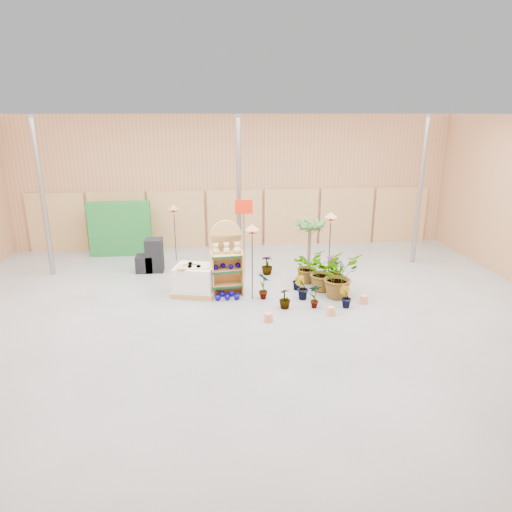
{
  "coord_description": "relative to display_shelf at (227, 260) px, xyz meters",
  "views": [
    {
      "loc": [
        -0.83,
        -9.67,
        4.55
      ],
      "look_at": [
        0.3,
        1.5,
        1.0
      ],
      "focal_mm": 32.0,
      "sensor_mm": 36.0,
      "label": 1
    }
  ],
  "objects": [
    {
      "name": "gazing_balls_floor",
      "position": [
        -0.02,
        -0.46,
        -0.81
      ],
      "size": [
        0.63,
        0.39,
        0.15
      ],
      "color": "#090081",
      "rests_on": "ground"
    },
    {
      "name": "potted_plant_2",
      "position": [
        2.53,
        -0.09,
        -0.35
      ],
      "size": [
        1.26,
        1.23,
        1.07
      ],
      "primitive_type": "imported",
      "rotation": [
        0.0,
        0.0,
        0.59
      ],
      "color": "#376329",
      "rests_on": "ground"
    },
    {
      "name": "potted_plant_6",
      "position": [
        2.26,
        0.55,
        -0.42
      ],
      "size": [
        1.11,
        1.08,
        0.93
      ],
      "primitive_type": "imported",
      "rotation": [
        0.0,
        0.0,
        0.63
      ],
      "color": "#376329",
      "rests_on": "ground"
    },
    {
      "name": "potted_plant_4",
      "position": [
        3.19,
        0.49,
        -0.54
      ],
      "size": [
        0.38,
        0.43,
        0.68
      ],
      "primitive_type": "imported",
      "rotation": [
        0.0,
        0.0,
        1.07
      ],
      "color": "#376329",
      "rests_on": "ground"
    },
    {
      "name": "potted_plant_3",
      "position": [
        2.88,
        0.23,
        -0.48
      ],
      "size": [
        0.62,
        0.62,
        0.81
      ],
      "primitive_type": "imported",
      "rotation": [
        0.0,
        0.0,
        1.03
      ],
      "color": "#376329",
      "rests_on": "ground"
    },
    {
      "name": "potted_plant_0",
      "position": [
        0.91,
        -0.56,
        -0.52
      ],
      "size": [
        0.41,
        0.46,
        0.72
      ],
      "primitive_type": "imported",
      "rotation": [
        0.0,
        0.0,
        2.09
      ],
      "color": "#376329",
      "rests_on": "ground"
    },
    {
      "name": "bird_table_right",
      "position": [
        2.86,
        0.51,
        0.96
      ],
      "size": [
        0.34,
        0.34,
        1.99
      ],
      "color": "black",
      "rests_on": "ground"
    },
    {
      "name": "potted_plant_11",
      "position": [
        1.22,
        1.27,
        -0.59
      ],
      "size": [
        0.36,
        0.36,
        0.57
      ],
      "primitive_type": "imported",
      "rotation": [
        0.0,
        0.0,
        3.03
      ],
      "color": "#376329",
      "rests_on": "ground"
    },
    {
      "name": "gazing_balls_shelf",
      "position": [
        0.0,
        -0.11,
        -0.12
      ],
      "size": [
        0.71,
        0.24,
        0.13
      ],
      "color": "#090081",
      "rests_on": "display_shelf"
    },
    {
      "name": "bird_table_back",
      "position": [
        -1.52,
        2.89,
        0.8
      ],
      "size": [
        0.34,
        0.34,
        1.82
      ],
      "color": "black",
      "rests_on": "ground"
    },
    {
      "name": "potted_plant_5",
      "position": [
        1.9,
        -0.01,
        -0.61
      ],
      "size": [
        0.36,
        0.33,
        0.54
      ],
      "primitive_type": "imported",
      "rotation": [
        0.0,
        0.0,
        0.34
      ],
      "color": "#376329",
      "rests_on": "ground"
    },
    {
      "name": "palm",
      "position": [
        2.48,
        1.39,
        0.53
      ],
      "size": [
        0.7,
        0.7,
        1.67
      ],
      "color": "brown",
      "rests_on": "ground"
    },
    {
      "name": "display_shelf",
      "position": [
        0.0,
        0.0,
        0.0
      ],
      "size": [
        0.86,
        0.6,
        1.93
      ],
      "rotation": [
        0.0,
        0.0,
        0.11
      ],
      "color": "tan",
      "rests_on": "ground"
    },
    {
      "name": "potted_plant_7",
      "position": [
        1.35,
        -1.17,
        -0.63
      ],
      "size": [
        0.35,
        0.35,
        0.51
      ],
      "primitive_type": "imported",
      "rotation": [
        0.0,
        0.0,
        3.42
      ],
      "color": "#376329",
      "rests_on": "ground"
    },
    {
      "name": "trellis_stock",
      "position": [
        -3.34,
        3.62,
        0.02
      ],
      "size": [
        2.0,
        0.3,
        1.8
      ],
      "primitive_type": "cube",
      "color": "#1C6A27",
      "rests_on": "ground"
    },
    {
      "name": "charcoal_planters",
      "position": [
        -2.17,
        1.88,
        -0.47
      ],
      "size": [
        0.8,
        0.5,
        1.0
      ],
      "color": "black",
      "rests_on": "ground"
    },
    {
      "name": "offer_sign",
      "position": [
        0.56,
        1.4,
        0.69
      ],
      "size": [
        0.5,
        0.08,
        2.2
      ],
      "color": "gray",
      "rests_on": "ground"
    },
    {
      "name": "pallet_stack",
      "position": [
        -0.83,
        -0.03,
        -0.5
      ],
      "size": [
        1.27,
        1.14,
        0.8
      ],
      "rotation": [
        0.0,
        0.0,
        -0.25
      ],
      "color": "#AC804E",
      "rests_on": "ground"
    },
    {
      "name": "room",
      "position": [
        0.46,
        -0.67,
        1.33
      ],
      "size": [
        15.2,
        12.1,
        4.7
      ],
      "color": "slate",
      "rests_on": "ground"
    },
    {
      "name": "potted_plant_9",
      "position": [
        2.82,
        -1.27,
        -0.61
      ],
      "size": [
        0.38,
        0.38,
        0.54
      ],
      "primitive_type": "imported",
      "rotation": [
        0.0,
        0.0,
        2.41
      ],
      "color": "#376329",
      "rests_on": "ground"
    },
    {
      "name": "teddy_bears",
      "position": [
        0.02,
        -0.09,
        0.34
      ],
      "size": [
        0.71,
        0.18,
        0.3
      ],
      "color": "beige",
      "rests_on": "display_shelf"
    },
    {
      "name": "potted_plant_1",
      "position": [
        1.86,
        -0.67,
        -0.57
      ],
      "size": [
        0.4,
        0.36,
        0.63
      ],
      "primitive_type": "imported",
      "rotation": [
        0.0,
        0.0,
        2.88
      ],
      "color": "#376329",
      "rests_on": "ground"
    },
    {
      "name": "bird_table_front",
      "position": [
        0.62,
        -0.54,
        0.94
      ],
      "size": [
        0.34,
        0.34,
        1.96
      ],
      "color": "black",
      "rests_on": "ground"
    },
    {
      "name": "potted_plant_8",
      "position": [
        2.08,
        -1.22,
        -0.57
      ],
      "size": [
        0.34,
        0.23,
        0.63
      ],
      "primitive_type": "imported",
      "rotation": [
        0.0,
        0.0,
        3.17
      ],
      "color": "#376329",
      "rests_on": "ground"
    },
    {
      "name": "potted_plant_10",
      "position": [
        2.81,
        -0.6,
        -0.3
      ],
      "size": [
        1.37,
        1.32,
        1.16
      ],
      "primitive_type": "imported",
      "rotation": [
        0.0,
        0.0,
        0.55
      ],
      "color": "#376329",
      "rests_on": "ground"
    }
  ]
}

